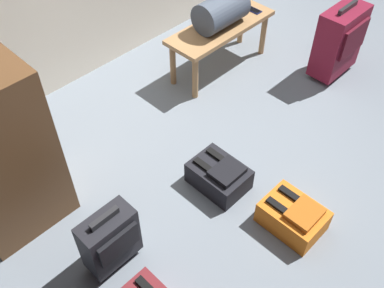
{
  "coord_description": "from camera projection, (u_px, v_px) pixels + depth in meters",
  "views": [
    {
      "loc": [
        -1.77,
        -1.28,
        2.37
      ],
      "look_at": [
        -0.34,
        0.12,
        0.25
      ],
      "focal_mm": 40.82,
      "sensor_mm": 36.0,
      "label": 1
    }
  ],
  "objects": [
    {
      "name": "bench",
      "position": [
        221.0,
        32.0,
        3.66
      ],
      "size": [
        1.0,
        0.36,
        0.43
      ],
      "color": "#A87A4C",
      "rests_on": "ground"
    },
    {
      "name": "backpack_dark",
      "position": [
        219.0,
        176.0,
        2.93
      ],
      "size": [
        0.28,
        0.38,
        0.21
      ],
      "color": "black",
      "rests_on": "ground"
    },
    {
      "name": "cell_phone",
      "position": [
        253.0,
        10.0,
        3.77
      ],
      "size": [
        0.07,
        0.14,
        0.01
      ],
      "color": "#191E4C",
      "rests_on": "bench"
    },
    {
      "name": "duffel_bag_slate",
      "position": [
        221.0,
        11.0,
        3.51
      ],
      "size": [
        0.44,
        0.26,
        0.34
      ],
      "color": "#475160",
      "rests_on": "bench"
    },
    {
      "name": "backpack_orange",
      "position": [
        293.0,
        216.0,
        2.71
      ],
      "size": [
        0.28,
        0.38,
        0.21
      ],
      "color": "orange",
      "rests_on": "ground"
    },
    {
      "name": "suitcase_upright_burgundy",
      "position": [
        339.0,
        41.0,
        3.61
      ],
      "size": [
        0.44,
        0.25,
        0.65
      ],
      "color": "maroon",
      "rests_on": "ground"
    },
    {
      "name": "suitcase_small_charcoal",
      "position": [
        110.0,
        239.0,
        2.43
      ],
      "size": [
        0.32,
        0.19,
        0.46
      ],
      "color": "black",
      "rests_on": "ground"
    },
    {
      "name": "ground_plane",
      "position": [
        237.0,
        152.0,
        3.21
      ],
      "size": [
        6.6,
        6.6,
        0.0
      ],
      "primitive_type": "plane",
      "color": "slate"
    }
  ]
}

